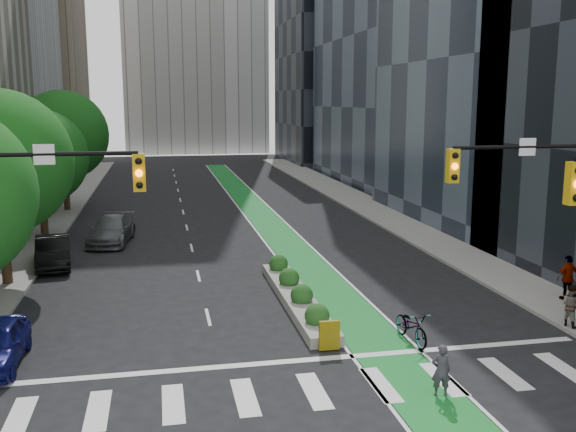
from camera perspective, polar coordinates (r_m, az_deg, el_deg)
name	(u,v)px	position (r m, az deg, el deg)	size (l,w,h in m)	color
ground	(306,376)	(20.00, 1.64, -14.07)	(160.00, 160.00, 0.00)	black
sidewalk_left	(40,229)	(44.19, -21.18, -1.09)	(3.60, 90.00, 0.15)	gray
sidewalk_right	(388,216)	(46.35, 8.90, -0.01)	(3.60, 90.00, 0.15)	gray
bike_lane_paint	(256,210)	(48.98, -2.86, 0.57)	(2.20, 70.00, 0.01)	#167C2B
building_tan_far	(20,60)	(85.37, -22.68, 12.69)	(14.00, 16.00, 26.00)	tan
building_dark_end	(338,57)	(89.27, 4.43, 13.93)	(14.00, 18.00, 28.00)	black
tree_midfar	(40,157)	(40.47, -21.20, 4.90)	(5.60, 5.60, 7.76)	black
tree_far	(63,135)	(50.28, -19.37, 6.78)	(6.60, 6.60, 9.00)	black
signal_right	(565,208)	(22.54, 23.44, 0.64)	(5.82, 0.51, 7.20)	black
median_planter	(296,294)	(26.55, 0.73, -6.98)	(1.20, 10.26, 1.10)	gray
bicycle	(412,326)	(22.82, 10.93, -9.58)	(0.75, 2.16, 1.14)	gray
cyclist	(441,370)	(19.01, 13.45, -13.20)	(0.56, 0.37, 1.53)	#39333D
parked_car_left_mid	(53,252)	(34.17, -20.16, -3.01)	(1.62, 4.65, 1.53)	black
parked_car_left_far	(112,230)	(38.80, -15.41, -1.22)	(2.14, 5.26, 1.53)	#4F5253
pedestrian_near	(571,305)	(25.54, 23.87, -7.28)	(0.76, 0.59, 1.55)	gray
pedestrian_far	(568,278)	(28.75, 23.63, -5.04)	(1.09, 0.45, 1.86)	gray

